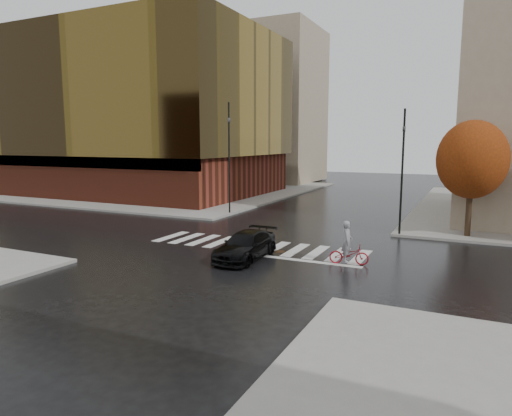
{
  "coord_description": "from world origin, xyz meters",
  "views": [
    {
      "loc": [
        10.12,
        -20.75,
        5.48
      ],
      "look_at": [
        -0.1,
        0.63,
        2.0
      ],
      "focal_mm": 32.0,
      "sensor_mm": 36.0,
      "label": 1
    }
  ],
  "objects_px": {
    "traffic_light_nw": "(229,149)",
    "fire_hydrant": "(202,203)",
    "cyclist": "(348,250)",
    "sedan": "(246,246)",
    "traffic_light_ne": "(403,164)"
  },
  "relations": [
    {
      "from": "traffic_light_nw",
      "to": "fire_hydrant",
      "type": "distance_m",
      "value": 5.36
    },
    {
      "from": "fire_hydrant",
      "to": "cyclist",
      "type": "bearing_deg",
      "value": -36.96
    },
    {
      "from": "sedan",
      "to": "traffic_light_nw",
      "type": "distance_m",
      "value": 13.83
    },
    {
      "from": "cyclist",
      "to": "traffic_light_ne",
      "type": "bearing_deg",
      "value": -19.4
    },
    {
      "from": "cyclist",
      "to": "traffic_light_ne",
      "type": "distance_m",
      "value": 8.19
    },
    {
      "from": "traffic_light_ne",
      "to": "fire_hydrant",
      "type": "distance_m",
      "value": 16.61
    },
    {
      "from": "traffic_light_nw",
      "to": "fire_hydrant",
      "type": "height_order",
      "value": "traffic_light_nw"
    },
    {
      "from": "sedan",
      "to": "traffic_light_ne",
      "type": "height_order",
      "value": "traffic_light_ne"
    },
    {
      "from": "cyclist",
      "to": "fire_hydrant",
      "type": "xyz_separation_m",
      "value": [
        -14.62,
        11.0,
        -0.07
      ]
    },
    {
      "from": "traffic_light_nw",
      "to": "traffic_light_ne",
      "type": "xyz_separation_m",
      "value": [
        12.74,
        -2.7,
        -0.69
      ]
    },
    {
      "from": "sedan",
      "to": "traffic_light_nw",
      "type": "bearing_deg",
      "value": 121.73
    },
    {
      "from": "sedan",
      "to": "cyclist",
      "type": "distance_m",
      "value": 4.72
    },
    {
      "from": "sedan",
      "to": "cyclist",
      "type": "height_order",
      "value": "cyclist"
    },
    {
      "from": "traffic_light_ne",
      "to": "fire_hydrant",
      "type": "height_order",
      "value": "traffic_light_ne"
    },
    {
      "from": "traffic_light_nw",
      "to": "fire_hydrant",
      "type": "xyz_separation_m",
      "value": [
        -3.05,
        1.0,
        -4.3
      ]
    }
  ]
}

